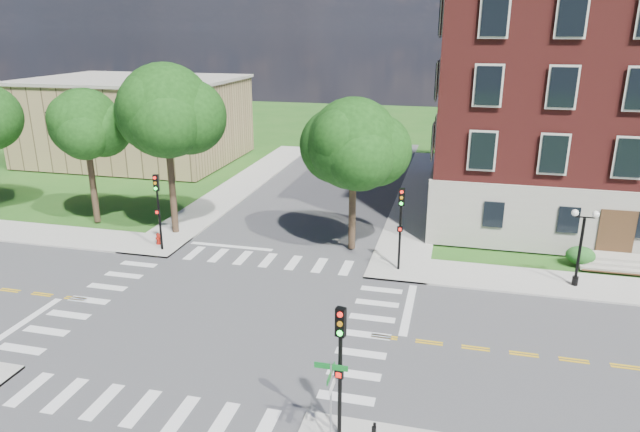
% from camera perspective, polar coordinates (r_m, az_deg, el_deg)
% --- Properties ---
extents(ground, '(160.00, 160.00, 0.00)m').
position_cam_1_polar(ground, '(28.40, -10.00, -9.89)').
color(ground, '#215618').
rests_on(ground, ground).
extents(road_ew, '(90.00, 12.00, 0.01)m').
position_cam_1_polar(road_ew, '(28.40, -10.00, -9.88)').
color(road_ew, '#3D3D3F').
rests_on(road_ew, ground).
extents(road_ns, '(12.00, 90.00, 0.01)m').
position_cam_1_polar(road_ns, '(28.40, -10.00, -9.88)').
color(road_ns, '#3D3D3F').
rests_on(road_ns, ground).
extents(sidewalk_ne, '(34.00, 34.00, 0.12)m').
position_cam_1_polar(sidewalk_ne, '(40.63, 19.79, -1.80)').
color(sidewalk_ne, '#9E9B93').
rests_on(sidewalk_ne, ground).
extents(sidewalk_nw, '(34.00, 34.00, 0.12)m').
position_cam_1_polar(sidewalk_nw, '(47.99, -19.61, 1.25)').
color(sidewalk_nw, '#9E9B93').
rests_on(sidewalk_nw, ground).
extents(crosswalk_east, '(2.20, 10.20, 0.02)m').
position_cam_1_polar(crosswalk_east, '(26.57, 4.70, -11.78)').
color(crosswalk_east, silver).
rests_on(crosswalk_east, ground).
extents(stop_bar_east, '(0.40, 5.50, 0.00)m').
position_cam_1_polar(stop_bar_east, '(29.03, 8.84, -9.17)').
color(stop_bar_east, silver).
rests_on(stop_bar_east, ground).
extents(secondary_building, '(20.40, 15.40, 8.30)m').
position_cam_1_polar(secondary_building, '(62.66, -17.92, 9.21)').
color(secondary_building, '#90764F').
rests_on(secondary_building, ground).
extents(tree_b, '(4.76, 4.76, 9.38)m').
position_cam_1_polar(tree_b, '(42.10, -22.44, 8.49)').
color(tree_b, '#312318').
rests_on(tree_b, ground).
extents(tree_c, '(6.04, 6.04, 11.17)m').
position_cam_1_polar(tree_c, '(38.00, -15.18, 10.09)').
color(tree_c, '#312318').
rests_on(tree_c, ground).
extents(tree_d, '(5.50, 5.50, 9.38)m').
position_cam_1_polar(tree_d, '(34.08, 3.37, 7.20)').
color(tree_d, '#312318').
rests_on(tree_d, ground).
extents(traffic_signal_se, '(0.36, 0.41, 4.80)m').
position_cam_1_polar(traffic_signal_se, '(19.02, 2.03, -13.83)').
color(traffic_signal_se, black).
rests_on(traffic_signal_se, ground).
extents(traffic_signal_ne, '(0.37, 0.43, 4.80)m').
position_cam_1_polar(traffic_signal_ne, '(32.05, 8.07, -0.24)').
color(traffic_signal_ne, black).
rests_on(traffic_signal_ne, ground).
extents(traffic_signal_nw, '(0.36, 0.42, 4.80)m').
position_cam_1_polar(traffic_signal_nw, '(36.03, -15.91, 1.32)').
color(traffic_signal_nw, black).
rests_on(traffic_signal_nw, ground).
extents(twin_lamp_west, '(1.36, 0.36, 4.23)m').
position_cam_1_polar(twin_lamp_west, '(32.94, 24.63, -2.50)').
color(twin_lamp_west, black).
rests_on(twin_lamp_west, ground).
extents(street_sign_pole, '(1.10, 1.10, 3.10)m').
position_cam_1_polar(street_sign_pole, '(19.08, 1.12, -16.88)').
color(street_sign_pole, gray).
rests_on(street_sign_pole, ground).
extents(fire_hydrant, '(0.35, 0.35, 0.75)m').
position_cam_1_polar(fire_hydrant, '(37.84, -15.85, -2.21)').
color(fire_hydrant, maroon).
rests_on(fire_hydrant, ground).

